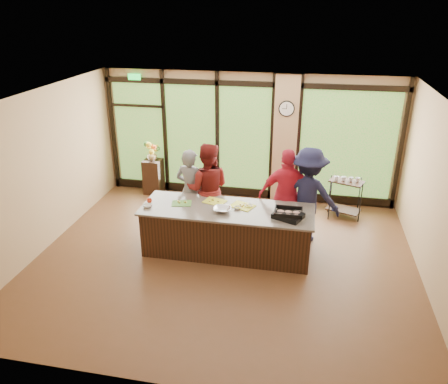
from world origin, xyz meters
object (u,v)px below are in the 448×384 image
at_px(cook_right, 308,196).
at_px(flower_stand, 154,176).
at_px(cook_left, 191,191).
at_px(island_base, 227,231).
at_px(roasting_pan, 288,216).
at_px(bar_cart, 345,193).

relative_size(cook_right, flower_stand, 2.25).
bearing_deg(cook_left, island_base, 155.08).
bearing_deg(flower_stand, roasting_pan, -34.54).
height_order(cook_left, cook_right, cook_right).
bearing_deg(cook_left, cook_right, -164.94).
bearing_deg(island_base, roasting_pan, -7.99).
bearing_deg(island_base, cook_left, 140.93).
bearing_deg(cook_right, flower_stand, -14.56).
xyz_separation_m(island_base, cook_left, (-0.90, 0.73, 0.45)).
bearing_deg(roasting_pan, cook_right, 93.98).
distance_m(flower_stand, bar_cart, 4.64).
bearing_deg(cook_right, bar_cart, -114.93).
distance_m(island_base, bar_cart, 3.00).
bearing_deg(bar_cart, island_base, -118.26).
bearing_deg(flower_stand, bar_cart, -3.59).
bearing_deg(bar_cart, cook_right, -103.49).
height_order(island_base, flower_stand, island_base).
xyz_separation_m(cook_left, bar_cart, (3.17, 1.24, -0.31)).
relative_size(cook_right, bar_cart, 2.02).
distance_m(island_base, flower_stand, 3.39).
bearing_deg(cook_right, island_base, 37.30).
xyz_separation_m(island_base, cook_right, (1.45, 0.77, 0.53)).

